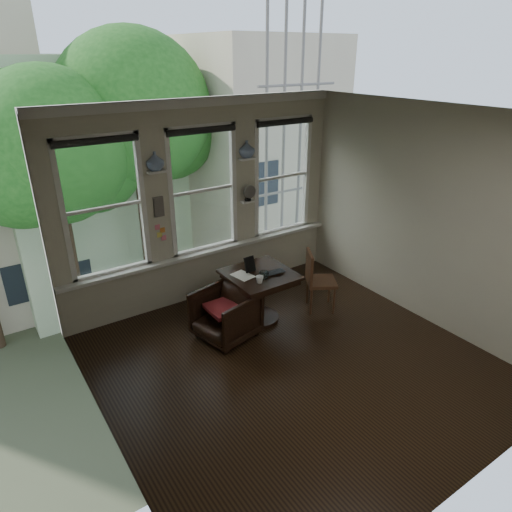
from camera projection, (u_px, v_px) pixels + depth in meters
ground at (293, 363)px, 5.71m from camera, size 4.50×4.50×0.00m
ceiling at (303, 115)px, 4.48m from camera, size 4.50×4.50×0.00m
wall_back at (203, 203)px, 6.79m from camera, size 4.50×0.00×4.50m
wall_front at (487, 356)px, 3.39m from camera, size 4.50×0.00×4.50m
wall_left at (94, 313)px, 3.95m from camera, size 0.00×4.50×4.50m
wall_right at (426, 217)px, 6.24m from camera, size 0.00×4.50×4.50m
window_left at (104, 207)px, 5.97m from camera, size 1.10×0.12×1.90m
window_center at (202, 190)px, 6.71m from camera, size 1.10×0.12×1.90m
window_right at (281, 176)px, 7.45m from camera, size 1.10×0.12×1.90m
shelf_left at (156, 171)px, 6.10m from camera, size 0.26×0.16×0.03m
shelf_right at (247, 158)px, 6.84m from camera, size 0.26×0.16×0.03m
intercom at (158, 206)px, 6.33m from camera, size 0.14×0.06×0.28m
sticky_notes at (160, 230)px, 6.48m from camera, size 0.16×0.01×0.24m
desk_fan at (248, 195)px, 7.06m from camera, size 0.20×0.20×0.24m
vase_left at (155, 161)px, 6.05m from camera, size 0.24×0.24×0.25m
vase_right at (247, 149)px, 6.78m from camera, size 0.24×0.24×0.25m
table at (260, 297)px, 6.49m from camera, size 0.90×0.90×0.75m
armchair_left at (225, 315)px, 6.11m from camera, size 0.89×0.88×0.68m
cushion_red at (225, 308)px, 6.07m from camera, size 0.45×0.45×0.06m
side_chair_right at (321, 281)px, 6.75m from camera, size 0.58×0.58×0.92m
laptop at (276, 274)px, 6.28m from camera, size 0.34×0.23×0.03m
mug at (260, 280)px, 6.06m from camera, size 0.13×0.13×0.10m
drinking_glass at (264, 275)px, 6.16m from camera, size 0.16×0.16×0.11m
tablet at (250, 264)px, 6.35m from camera, size 0.17×0.09×0.22m
papers at (243, 276)px, 6.27m from camera, size 0.27×0.33×0.00m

